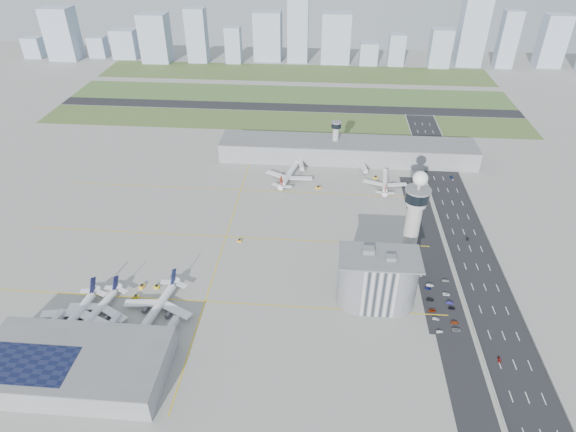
# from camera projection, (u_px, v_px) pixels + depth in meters

# --- Properties ---
(ground) EXTENTS (1000.00, 1000.00, 0.00)m
(ground) POSITION_uv_depth(u_px,v_px,m) (283.00, 270.00, 283.98)
(ground) COLOR #9F9C94
(grass_strip_0) EXTENTS (480.00, 50.00, 0.08)m
(grass_strip_0) POSITION_uv_depth(u_px,v_px,m) (283.00, 121.00, 471.94)
(grass_strip_0) COLOR #485A2B
(grass_strip_0) RESTS_ON ground
(grass_strip_1) EXTENTS (480.00, 60.00, 0.08)m
(grass_strip_1) POSITION_uv_depth(u_px,v_px,m) (289.00, 95.00, 534.15)
(grass_strip_1) COLOR #486A32
(grass_strip_1) RESTS_ON ground
(grass_strip_2) EXTENTS (480.00, 70.00, 0.08)m
(grass_strip_2) POSITION_uv_depth(u_px,v_px,m) (294.00, 73.00, 600.50)
(grass_strip_2) COLOR #3E5427
(grass_strip_2) RESTS_ON ground
(runway) EXTENTS (480.00, 22.00, 0.10)m
(runway) POSITION_uv_depth(u_px,v_px,m) (287.00, 107.00, 502.62)
(runway) COLOR black
(runway) RESTS_ON ground
(highway) EXTENTS (28.00, 500.00, 0.10)m
(highway) POSITION_uv_depth(u_px,v_px,m) (482.00, 280.00, 276.17)
(highway) COLOR black
(highway) RESTS_ON ground
(barrier_left) EXTENTS (0.60, 500.00, 1.20)m
(barrier_left) POSITION_uv_depth(u_px,v_px,m) (458.00, 278.00, 276.82)
(barrier_left) COLOR #9E9E99
(barrier_left) RESTS_ON ground
(barrier_right) EXTENTS (0.60, 500.00, 1.20)m
(barrier_right) POSITION_uv_depth(u_px,v_px,m) (508.00, 281.00, 274.92)
(barrier_right) COLOR #9E9E99
(barrier_right) RESTS_ON ground
(landside_road) EXTENTS (18.00, 260.00, 0.08)m
(landside_road) POSITION_uv_depth(u_px,v_px,m) (441.00, 290.00, 269.57)
(landside_road) COLOR black
(landside_road) RESTS_ON ground
(parking_lot) EXTENTS (20.00, 44.00, 0.10)m
(parking_lot) POSITION_uv_depth(u_px,v_px,m) (442.00, 305.00, 259.75)
(parking_lot) COLOR black
(parking_lot) RESTS_ON ground
(taxiway_line_h_0) EXTENTS (260.00, 0.60, 0.01)m
(taxiway_line_h_0) POSITION_uv_depth(u_px,v_px,m) (205.00, 301.00, 261.79)
(taxiway_line_h_0) COLOR yellow
(taxiway_line_h_0) RESTS_ON ground
(taxiway_line_h_1) EXTENTS (260.00, 0.60, 0.01)m
(taxiway_line_h_1) POSITION_uv_depth(u_px,v_px,m) (226.00, 237.00, 311.56)
(taxiway_line_h_1) COLOR yellow
(taxiway_line_h_1) RESTS_ON ground
(taxiway_line_h_2) EXTENTS (260.00, 0.60, 0.01)m
(taxiway_line_h_2) POSITION_uv_depth(u_px,v_px,m) (241.00, 190.00, 361.33)
(taxiway_line_h_2) COLOR yellow
(taxiway_line_h_2) RESTS_ON ground
(taxiway_line_v) EXTENTS (0.60, 260.00, 0.01)m
(taxiway_line_v) POSITION_uv_depth(u_px,v_px,m) (226.00, 237.00, 311.56)
(taxiway_line_v) COLOR yellow
(taxiway_line_v) RESTS_ON ground
(control_tower) EXTENTS (14.00, 14.00, 64.50)m
(control_tower) POSITION_uv_depth(u_px,v_px,m) (413.00, 219.00, 266.32)
(control_tower) COLOR #ADAAA5
(control_tower) RESTS_ON ground
(secondary_tower) EXTENTS (8.60, 8.60, 31.90)m
(secondary_tower) POSITION_uv_depth(u_px,v_px,m) (336.00, 137.00, 395.94)
(secondary_tower) COLOR #ADAAA5
(secondary_tower) RESTS_ON ground
(admin_building) EXTENTS (42.00, 24.00, 33.50)m
(admin_building) POSITION_uv_depth(u_px,v_px,m) (377.00, 280.00, 253.73)
(admin_building) COLOR #B2B2B7
(admin_building) RESTS_ON ground
(terminal_pier) EXTENTS (210.00, 32.00, 15.80)m
(terminal_pier) POSITION_uv_depth(u_px,v_px,m) (347.00, 150.00, 399.65)
(terminal_pier) COLOR gray
(terminal_pier) RESTS_ON ground
(near_terminal) EXTENTS (84.00, 42.00, 13.00)m
(near_terminal) POSITION_uv_depth(u_px,v_px,m) (74.00, 365.00, 218.33)
(near_terminal) COLOR gray
(near_terminal) RESTS_ON ground
(airplane_near_a) EXTENTS (44.11, 49.99, 12.71)m
(airplane_near_a) POSITION_uv_depth(u_px,v_px,m) (73.00, 314.00, 245.20)
(airplane_near_a) COLOR white
(airplane_near_a) RESTS_ON ground
(airplane_near_b) EXTENTS (43.42, 48.07, 11.56)m
(airplane_near_b) POSITION_uv_depth(u_px,v_px,m) (96.00, 308.00, 249.59)
(airplane_near_b) COLOR white
(airplane_near_b) RESTS_ON ground
(airplane_near_c) EXTENTS (46.99, 52.47, 12.87)m
(airplane_near_c) POSITION_uv_depth(u_px,v_px,m) (156.00, 304.00, 250.92)
(airplane_near_c) COLOR white
(airplane_near_c) RESTS_ON ground
(airplane_far_a) EXTENTS (46.78, 51.80, 12.46)m
(airplane_far_a) POSITION_uv_depth(u_px,v_px,m) (289.00, 171.00, 372.32)
(airplane_far_a) COLOR white
(airplane_far_a) RESTS_ON ground
(airplane_far_b) EXTENTS (37.23, 42.52, 11.02)m
(airplane_far_b) POSITION_uv_depth(u_px,v_px,m) (385.00, 179.00, 363.63)
(airplane_far_b) COLOR white
(airplane_far_b) RESTS_ON ground
(jet_bridge_near_0) EXTENTS (5.39, 14.31, 5.70)m
(jet_bridge_near_0) POSITION_uv_depth(u_px,v_px,m) (47.00, 332.00, 239.44)
(jet_bridge_near_0) COLOR silver
(jet_bridge_near_0) RESTS_ON ground
(jet_bridge_near_1) EXTENTS (5.39, 14.31, 5.70)m
(jet_bridge_near_1) POSITION_uv_depth(u_px,v_px,m) (105.00, 336.00, 237.41)
(jet_bridge_near_1) COLOR silver
(jet_bridge_near_1) RESTS_ON ground
(jet_bridge_near_2) EXTENTS (5.39, 14.31, 5.70)m
(jet_bridge_near_2) POSITION_uv_depth(u_px,v_px,m) (164.00, 340.00, 235.38)
(jet_bridge_near_2) COLOR silver
(jet_bridge_near_2) RESTS_ON ground
(jet_bridge_far_0) EXTENTS (5.39, 14.31, 5.70)m
(jet_bridge_far_0) POSITION_uv_depth(u_px,v_px,m) (300.00, 163.00, 391.75)
(jet_bridge_far_0) COLOR silver
(jet_bridge_far_0) RESTS_ON ground
(jet_bridge_far_1) EXTENTS (5.39, 14.31, 5.70)m
(jet_bridge_far_1) POSITION_uv_depth(u_px,v_px,m) (362.00, 165.00, 388.37)
(jet_bridge_far_1) COLOR silver
(jet_bridge_far_1) RESTS_ON ground
(tug_0) EXTENTS (2.94, 3.81, 2.00)m
(tug_0) POSITION_uv_depth(u_px,v_px,m) (142.00, 286.00, 270.62)
(tug_0) COLOR yellow
(tug_0) RESTS_ON ground
(tug_1) EXTENTS (3.33, 2.32, 1.91)m
(tug_1) POSITION_uv_depth(u_px,v_px,m) (136.00, 297.00, 263.64)
(tug_1) COLOR gold
(tug_1) RESTS_ON ground
(tug_2) EXTENTS (3.74, 3.05, 1.88)m
(tug_2) POSITION_uv_depth(u_px,v_px,m) (157.00, 286.00, 270.43)
(tug_2) COLOR gold
(tug_2) RESTS_ON ground
(tug_3) EXTENTS (2.96, 2.17, 1.63)m
(tug_3) POSITION_uv_depth(u_px,v_px,m) (239.00, 241.00, 306.72)
(tug_3) COLOR gold
(tug_3) RESTS_ON ground
(tug_4) EXTENTS (4.46, 4.13, 2.14)m
(tug_4) POSITION_uv_depth(u_px,v_px,m) (318.00, 187.00, 362.20)
(tug_4) COLOR yellow
(tug_4) RESTS_ON ground
(tug_5) EXTENTS (4.01, 3.94, 1.94)m
(tug_5) POSITION_uv_depth(u_px,v_px,m) (375.00, 177.00, 375.32)
(tug_5) COLOR gold
(tug_5) RESTS_ON ground
(car_lot_0) EXTENTS (3.77, 2.02, 1.22)m
(car_lot_0) POSITION_uv_depth(u_px,v_px,m) (439.00, 331.00, 242.94)
(car_lot_0) COLOR white
(car_lot_0) RESTS_ON ground
(car_lot_1) EXTENTS (3.63, 1.61, 1.16)m
(car_lot_1) POSITION_uv_depth(u_px,v_px,m) (436.00, 319.00, 250.31)
(car_lot_1) COLOR #9F9F9F
(car_lot_1) RESTS_ON ground
(car_lot_2) EXTENTS (4.15, 2.38, 1.09)m
(car_lot_2) POSITION_uv_depth(u_px,v_px,m) (432.00, 310.00, 255.36)
(car_lot_2) COLOR maroon
(car_lot_2) RESTS_ON ground
(car_lot_3) EXTENTS (3.96, 1.68, 1.14)m
(car_lot_3) POSITION_uv_depth(u_px,v_px,m) (430.00, 300.00, 262.15)
(car_lot_3) COLOR black
(car_lot_3) RESTS_ON ground
(car_lot_4) EXTENTS (3.44, 1.42, 1.17)m
(car_lot_4) POSITION_uv_depth(u_px,v_px,m) (428.00, 288.00, 269.73)
(car_lot_4) COLOR navy
(car_lot_4) RESTS_ON ground
(car_lot_5) EXTENTS (4.11, 1.85, 1.31)m
(car_lot_5) POSITION_uv_depth(u_px,v_px,m) (430.00, 285.00, 271.76)
(car_lot_5) COLOR silver
(car_lot_5) RESTS_ON ground
(car_lot_6) EXTENTS (4.56, 2.13, 1.26)m
(car_lot_6) POSITION_uv_depth(u_px,v_px,m) (457.00, 330.00, 243.80)
(car_lot_6) COLOR gray
(car_lot_6) RESTS_ON ground
(car_lot_7) EXTENTS (4.22, 2.17, 1.17)m
(car_lot_7) POSITION_uv_depth(u_px,v_px,m) (455.00, 322.00, 248.11)
(car_lot_7) COLOR #9B3310
(car_lot_7) RESTS_ON ground
(car_lot_8) EXTENTS (3.50, 1.46, 1.18)m
(car_lot_8) POSITION_uv_depth(u_px,v_px,m) (452.00, 308.00, 256.78)
(car_lot_8) COLOR black
(car_lot_8) RESTS_ON ground
(car_lot_9) EXTENTS (3.83, 1.34, 1.26)m
(car_lot_9) POSITION_uv_depth(u_px,v_px,m) (450.00, 303.00, 260.05)
(car_lot_9) COLOR navy
(car_lot_9) RESTS_ON ground
(car_lot_10) EXTENTS (4.33, 2.32, 1.16)m
(car_lot_10) POSITION_uv_depth(u_px,v_px,m) (446.00, 294.00, 265.75)
(car_lot_10) COLOR white
(car_lot_10) RESTS_ON ground
(car_lot_11) EXTENTS (3.98, 1.64, 1.15)m
(car_lot_11) POSITION_uv_depth(u_px,v_px,m) (446.00, 281.00, 275.09)
(car_lot_11) COLOR #9E9FA6
(car_lot_11) RESTS_ON ground
(car_hw_0) EXTENTS (1.62, 3.32, 1.09)m
(car_hw_0) POSITION_uv_depth(u_px,v_px,m) (499.00, 360.00, 228.22)
(car_hw_0) COLOR maroon
(car_hw_0) RESTS_ON ground
(car_hw_1) EXTENTS (1.81, 3.78, 1.20)m
(car_hw_1) POSITION_uv_depth(u_px,v_px,m) (467.00, 239.00, 308.83)
(car_hw_1) COLOR black
(car_hw_1) RESTS_ON ground
(car_hw_2) EXTENTS (2.02, 4.24, 1.17)m
(car_hw_2) POSITION_uv_depth(u_px,v_px,m) (451.00, 177.00, 376.35)
(car_hw_2) COLOR navy
(car_hw_2) RESTS_ON ground
(car_hw_4) EXTENTS (1.97, 3.69, 1.20)m
(car_hw_4) POSITION_uv_depth(u_px,v_px,m) (421.00, 143.00, 427.73)
(car_hw_4) COLOR #A4A6A7
(car_hw_4) RESTS_ON ground
(skyline_bldg_0) EXTENTS (24.05, 19.24, 26.50)m
(skyline_bldg_0) POSITION_uv_depth(u_px,v_px,m) (34.00, 47.00, 651.95)
(skyline_bldg_0) COLOR #9EADC1
(skyline_bldg_0) RESTS_ON ground
(skyline_bldg_1) EXTENTS (37.63, 30.10, 65.60)m
(skyline_bldg_1) POSITION_uv_depth(u_px,v_px,m) (62.00, 34.00, 634.57)
(skyline_bldg_1) COLOR #9EADC1
(skyline_bldg_1) RESTS_ON ground
(skyline_bldg_2) EXTENTS (22.81, 18.25, 26.79)m
(skyline_bldg_2) POSITION_uv_depth(u_px,v_px,m) (98.00, 47.00, 653.04)
(skyline_bldg_2) COLOR #9EADC1
(skyline_bldg_2) RESTS_ON ground
(skyline_bldg_3) EXTENTS (32.30, 25.84, 36.93)m
(skyline_bldg_3) POSITION_uv_depth(u_px,v_px,m) (126.00, 43.00, 648.60)
(skyline_bldg_3) COLOR #9EADC1
(skyline_bldg_3) RESTS_ON ground
(skyline_bldg_4) EXTENTS (35.81, 28.65, 60.36)m
(skyline_bldg_4) POSITION_uv_depth(u_px,v_px,m) (155.00, 38.00, 625.46)
(skyline_bldg_4) COLOR #9EADC1
(skyline_bldg_4) RESTS_ON ground
(skyline_bldg_5) EXTENTS (25.49, 20.39, 66.89)m
(skyline_bldg_5) POSITION_uv_depth(u_px,v_px,m) (197.00, 35.00, 623.68)
(skyline_bldg_5) COLOR #9EADC1
(skyline_bldg_5) RESTS_ON ground
(skyline_bldg_6) EXTENTS (20.04, 16.03, 45.20)m
(skyline_bldg_6) POSITION_uv_depth(u_px,v_px,m) (233.00, 45.00, 625.03)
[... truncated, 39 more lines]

